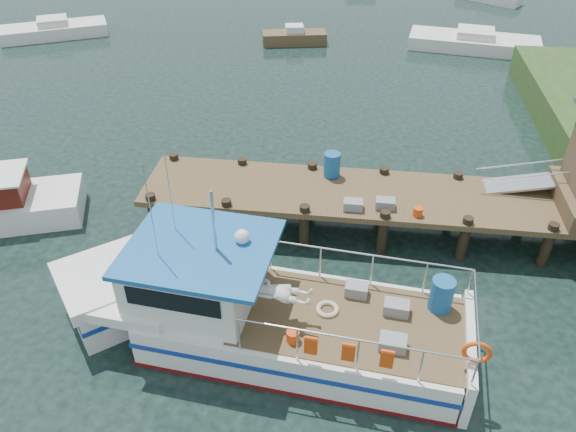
# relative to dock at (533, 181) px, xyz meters

# --- Properties ---
(ground_plane) EXTENTS (160.00, 160.00, 0.00)m
(ground_plane) POSITION_rel_dock_xyz_m (-6.51, -0.01, -2.24)
(ground_plane) COLOR black
(dock) EXTENTS (16.60, 3.00, 4.78)m
(dock) POSITION_rel_dock_xyz_m (0.00, 0.00, 0.00)
(dock) COLOR brown
(dock) RESTS_ON ground
(lobster_boat) EXTENTS (11.47, 4.28, 5.52)m
(lobster_boat) POSITION_rel_dock_xyz_m (-8.01, -5.40, -1.24)
(lobster_boat) COLOR silver
(lobster_boat) RESTS_ON ground
(moored_rowboat) EXTENTS (4.01, 2.04, 1.11)m
(moored_rowboat) POSITION_rel_dock_xyz_m (-9.63, 18.09, -1.83)
(moored_rowboat) COLOR brown
(moored_rowboat) RESTS_ON ground
(moored_a) EXTENTS (6.59, 4.75, 1.16)m
(moored_a) POSITION_rel_dock_xyz_m (-24.70, 17.50, -1.81)
(moored_a) COLOR silver
(moored_a) RESTS_ON ground
(moored_c) EXTENTS (7.77, 3.64, 1.18)m
(moored_c) POSITION_rel_dock_xyz_m (1.05, 18.48, -1.80)
(moored_c) COLOR silver
(moored_c) RESTS_ON ground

